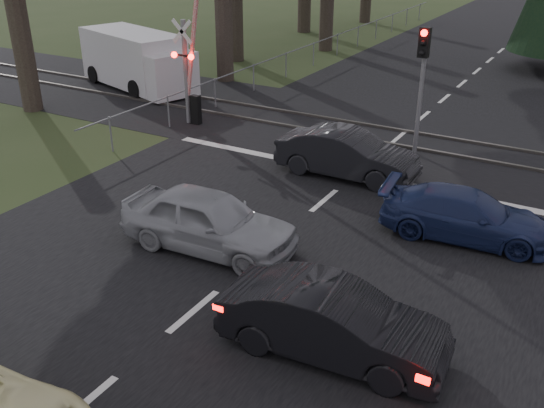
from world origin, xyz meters
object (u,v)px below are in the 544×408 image
Objects in this scene: crossing_signal at (191,69)px; silver_car at (209,221)px; dark_hatchback at (333,322)px; blue_sedan at (466,215)px; traffic_signal_center at (422,70)px; dark_car_far at (347,154)px; white_van at (139,61)px.

silver_car is at bearing -51.06° from crossing_signal.
dark_hatchback is 5.66m from blue_sedan.
crossing_signal is 9.76m from silver_car.
traffic_signal_center is at bearing 24.32° from blue_sedan.
crossing_signal is at bearing 74.98° from dark_car_far.
silver_car is 1.04× the size of blue_sedan.
blue_sedan is at bearing -59.72° from traffic_signal_center.
dark_hatchback is at bearing -158.50° from dark_car_far.
crossing_signal reaches higher than traffic_signal_center.
dark_hatchback is (10.18, -9.56, -1.39)m from crossing_signal.
dark_hatchback is 0.96× the size of dark_car_far.
silver_car is 15.50m from white_van.
crossing_signal is at bearing -12.74° from white_van.
traffic_signal_center is at bearing 8.47° from white_van.
traffic_signal_center is 1.01× the size of blue_sedan.
crossing_signal is 1.65× the size of silver_car.
blue_sedan is 0.96× the size of dark_car_far.
dark_hatchback is (1.90, -10.45, -2.14)m from traffic_signal_center.
dark_car_far is at bearing -14.61° from crossing_signal.
traffic_signal_center reaches higher than dark_car_far.
dark_car_far is (-3.10, 7.72, 0.03)m from dark_hatchback.
dark_hatchback is at bearing -79.68° from traffic_signal_center.
crossing_signal is 11.90m from blue_sedan.
traffic_signal_center is (8.27, 0.89, 0.75)m from crossing_signal.
traffic_signal_center is at bearing -24.09° from dark_car_far.
dark_hatchback is at bearing -119.59° from silver_car.
traffic_signal_center is 10.84m from dark_hatchback.
traffic_signal_center reaches higher than silver_car.
traffic_signal_center is 0.61× the size of white_van.
white_van reaches higher than dark_hatchback.
blue_sedan is at bearing -58.04° from silver_car.
traffic_signal_center is at bearing 6.15° from crossing_signal.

